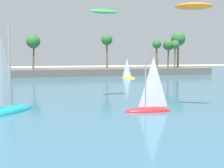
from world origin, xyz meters
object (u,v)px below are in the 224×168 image
(sailboat_near_shore, at_px, (128,76))
(kite_aloft_high_over_bay, at_px, (194,6))
(sailboat_mid_bay, at_px, (149,105))
(sailboat_toward_headland, at_px, (7,104))
(kite_aloft_low_near_shore, at_px, (104,11))

(sailboat_near_shore, relative_size, kite_aloft_high_over_bay, 1.45)
(sailboat_mid_bay, bearing_deg, sailboat_toward_headland, 170.45)
(kite_aloft_high_over_bay, xyz_separation_m, kite_aloft_low_near_shore, (-7.94, 10.42, 0.35))
(sailboat_near_shore, height_order, sailboat_toward_headland, sailboat_toward_headland)
(sailboat_near_shore, relative_size, sailboat_toward_headland, 0.58)
(sailboat_near_shore, bearing_deg, sailboat_toward_headland, -121.20)
(sailboat_mid_bay, bearing_deg, sailboat_near_shore, 78.06)
(sailboat_near_shore, distance_m, sailboat_mid_bay, 42.55)
(sailboat_toward_headland, bearing_deg, kite_aloft_low_near_shore, 33.97)
(sailboat_near_shore, bearing_deg, sailboat_mid_bay, -101.94)
(kite_aloft_high_over_bay, bearing_deg, sailboat_near_shore, 111.19)
(sailboat_toward_headland, bearing_deg, sailboat_near_shore, 58.80)
(sailboat_toward_headland, bearing_deg, kite_aloft_high_over_bay, -6.63)
(sailboat_mid_bay, relative_size, kite_aloft_high_over_bay, 1.84)
(sailboat_near_shore, height_order, kite_aloft_high_over_bay, kite_aloft_high_over_bay)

